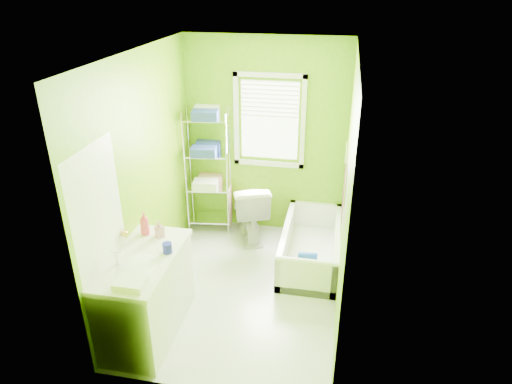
% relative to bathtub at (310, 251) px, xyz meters
% --- Properties ---
extents(ground, '(2.90, 2.90, 0.00)m').
position_rel_bathtub_xyz_m(ground, '(-0.70, -0.68, -0.15)').
color(ground, silver).
rests_on(ground, ground).
extents(room_envelope, '(2.14, 2.94, 2.62)m').
position_rel_bathtub_xyz_m(room_envelope, '(-0.70, -0.68, 1.39)').
color(room_envelope, '#659C07').
rests_on(room_envelope, ground).
extents(window, '(0.92, 0.05, 1.22)m').
position_rel_bathtub_xyz_m(window, '(-0.65, 0.75, 1.46)').
color(window, white).
rests_on(window, ground).
extents(door, '(0.09, 0.80, 2.00)m').
position_rel_bathtub_xyz_m(door, '(-1.74, -1.68, 0.85)').
color(door, white).
rests_on(door, ground).
extents(right_wall_decor, '(0.04, 1.48, 1.17)m').
position_rel_bathtub_xyz_m(right_wall_decor, '(0.33, -0.70, 1.17)').
color(right_wall_decor, '#47081D').
rests_on(right_wall_decor, ground).
extents(bathtub, '(0.69, 1.48, 0.48)m').
position_rel_bathtub_xyz_m(bathtub, '(0.00, 0.00, 0.00)').
color(bathtub, white).
rests_on(bathtub, ground).
extents(toilet, '(0.70, 0.91, 0.82)m').
position_rel_bathtub_xyz_m(toilet, '(-0.86, 0.45, 0.26)').
color(toilet, white).
rests_on(toilet, ground).
extents(vanity, '(0.59, 1.16, 1.11)m').
position_rel_bathtub_xyz_m(vanity, '(-1.47, -1.52, 0.31)').
color(vanity, silver).
rests_on(vanity, ground).
extents(wire_shelf_unit, '(0.62, 0.50, 1.72)m').
position_rel_bathtub_xyz_m(wire_shelf_unit, '(-1.43, 0.59, 0.90)').
color(wire_shelf_unit, silver).
rests_on(wire_shelf_unit, ground).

